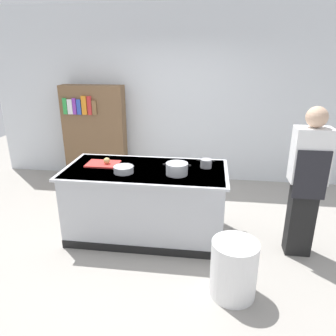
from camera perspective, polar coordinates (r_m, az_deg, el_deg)
name	(u,v)px	position (r m, az deg, el deg)	size (l,w,h in m)	color
ground_plane	(147,233)	(4.25, -3.78, -11.59)	(10.00, 10.00, 0.00)	#9E9991
back_wall	(168,96)	(5.74, 0.06, 12.79)	(6.40, 0.12, 3.00)	silver
counter_island	(146,201)	(4.03, -3.93, -5.96)	(1.98, 0.98, 0.90)	#B7BABF
cutting_board	(103,164)	(4.07, -11.59, 0.72)	(0.40, 0.28, 0.02)	red
onion	(107,161)	(4.02, -10.92, 1.30)	(0.08, 0.08, 0.08)	tan
stock_pot	(177,169)	(3.65, 1.61, -0.14)	(0.32, 0.25, 0.14)	#B7BABF
sauce_pan	(206,163)	(3.90, 6.84, 0.83)	(0.21, 0.14, 0.11)	#99999E
mixing_bowl	(124,169)	(3.75, -7.96, -0.26)	(0.23, 0.23, 0.08)	#B7BABF
trash_bin	(234,269)	(3.24, 11.70, -17.29)	(0.44, 0.44, 0.58)	white
person_chef	(307,180)	(3.78, 23.62, -2.06)	(0.38, 0.25, 1.72)	black
bookshelf	(95,133)	(5.88, -12.97, 6.06)	(1.10, 0.31, 1.70)	brown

